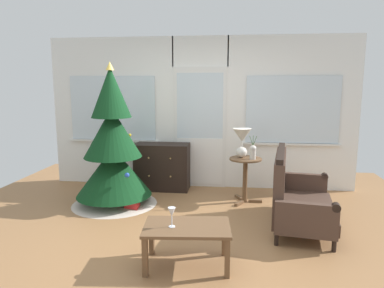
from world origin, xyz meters
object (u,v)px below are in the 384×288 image
settee_sofa (295,197)px  flower_vase (253,151)px  side_table (245,171)px  gift_box (132,203)px  table_lamp (242,139)px  coffee_table (187,232)px  christmas_tree (113,153)px  wine_glass (172,213)px  dresser_cabinet (162,167)px

settee_sofa → flower_vase: flower_vase is taller
side_table → gift_box: size_ratio=3.57×
settee_sofa → table_lamp: 1.25m
coffee_table → gift_box: 1.80m
side_table → coffee_table: 2.09m
christmas_tree → coffee_table: bearing=-51.8°
settee_sofa → wine_glass: bearing=-138.1°
christmas_tree → wine_glass: (1.18, -1.72, -0.23)m
settee_sofa → coffee_table: size_ratio=1.66×
coffee_table → wine_glass: bearing=-162.0°
dresser_cabinet → table_lamp: table_lamp is taller
christmas_tree → dresser_cabinet: bearing=56.3°
side_table → wine_glass: 2.18m
side_table → table_lamp: size_ratio=1.54×
dresser_cabinet → gift_box: (-0.23, -1.04, -0.30)m
side_table → coffee_table: bearing=-106.9°
table_lamp → coffee_table: bearing=-105.0°
settee_sofa → wine_glass: (-1.35, -1.21, 0.18)m
settee_sofa → coffee_table: settee_sofa is taller
dresser_cabinet → table_lamp: bearing=-19.8°
settee_sofa → christmas_tree: bearing=168.4°
table_lamp → wine_glass: 2.23m
dresser_cabinet → gift_box: 1.10m
christmas_tree → table_lamp: bearing=10.9°
coffee_table → flower_vase: bearing=70.0°
settee_sofa → coffee_table: (-1.21, -1.16, -0.03)m
table_lamp → christmas_tree: bearing=-169.1°
wine_glass → side_table: bearing=70.0°
christmas_tree → wine_glass: christmas_tree is taller
settee_sofa → coffee_table: 1.68m
settee_sofa → side_table: settee_sofa is taller
table_lamp → flower_vase: table_lamp is taller
wine_glass → coffee_table: bearing=18.0°
side_table → christmas_tree: bearing=-170.5°
gift_box → dresser_cabinet: bearing=77.6°
dresser_cabinet → coffee_table: size_ratio=1.02×
flower_vase → gift_box: size_ratio=1.84×
settee_sofa → side_table: bearing=125.7°
table_lamp → coffee_table: (-0.55, -2.04, -0.61)m
dresser_cabinet → flower_vase: (1.47, -0.57, 0.40)m
dresser_cabinet → gift_box: bearing=-102.4°
side_table → flower_vase: flower_vase is taller
christmas_tree → flower_vase: bearing=7.3°
dresser_cabinet → settee_sofa: bearing=-34.4°
flower_vase → wine_glass: size_ratio=1.79×
christmas_tree → table_lamp: size_ratio=4.72×
coffee_table → gift_box: bearing=124.0°
settee_sofa → flower_vase: bearing=122.8°
christmas_tree → settee_sofa: 2.61m
settee_sofa → gift_box: settee_sofa is taller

